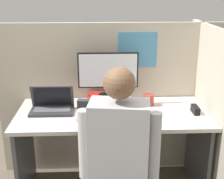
% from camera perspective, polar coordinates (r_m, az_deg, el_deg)
% --- Properties ---
extents(cubicle_panel_back, '(2.04, 0.05, 1.41)m').
position_cam_1_polar(cubicle_panel_back, '(2.87, -0.21, -1.87)').
color(cubicle_panel_back, '#B7AD99').
rests_on(cubicle_panel_back, ground).
extents(cubicle_panel_right, '(0.04, 1.32, 1.41)m').
position_cam_1_polar(cubicle_panel_right, '(2.63, 17.78, -4.93)').
color(cubicle_panel_right, '#B7AD99').
rests_on(cubicle_panel_right, ground).
extents(desk, '(1.54, 0.69, 0.74)m').
position_cam_1_polar(desk, '(2.59, 0.07, -7.76)').
color(desk, beige).
rests_on(desk, ground).
extents(paper_box, '(0.35, 0.24, 0.07)m').
position_cam_1_polar(paper_box, '(2.67, -0.70, -1.91)').
color(paper_box, red).
rests_on(paper_box, desk).
extents(monitor, '(0.50, 0.16, 0.38)m').
position_cam_1_polar(monitor, '(2.60, -0.73, 3.15)').
color(monitor, black).
rests_on(monitor, paper_box).
extents(laptop, '(0.34, 0.21, 0.21)m').
position_cam_1_polar(laptop, '(2.56, -10.91, -3.06)').
color(laptop, '#2D2D33').
rests_on(laptop, desk).
extents(mouse, '(0.07, 0.04, 0.03)m').
position_cam_1_polar(mouse, '(2.37, -5.85, -5.43)').
color(mouse, gray).
rests_on(mouse, desk).
extents(stapler, '(0.04, 0.13, 0.06)m').
position_cam_1_polar(stapler, '(2.58, 14.99, -3.56)').
color(stapler, black).
rests_on(stapler, desk).
extents(carrot_toy, '(0.04, 0.14, 0.04)m').
position_cam_1_polar(carrot_toy, '(2.29, -3.23, -6.10)').
color(carrot_toy, orange).
rests_on(carrot_toy, desk).
extents(person, '(0.48, 0.43, 1.30)m').
position_cam_1_polar(person, '(1.84, 1.56, -13.18)').
color(person, black).
rests_on(person, ground).
extents(coffee_mug, '(0.09, 0.09, 0.09)m').
position_cam_1_polar(coffee_mug, '(2.67, 6.66, -1.90)').
color(coffee_mug, '#A3332D').
rests_on(coffee_mug, desk).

